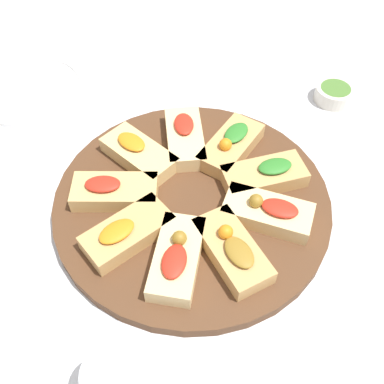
# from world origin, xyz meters

# --- Properties ---
(ground_plane) EXTENTS (3.00, 3.00, 0.00)m
(ground_plane) POSITION_xyz_m (0.00, 0.00, 0.00)
(ground_plane) COLOR silver
(serving_board) EXTENTS (0.44, 0.44, 0.02)m
(serving_board) POSITION_xyz_m (0.00, 0.00, 0.01)
(serving_board) COLOR #51331E
(serving_board) RESTS_ON ground_plane
(focaccia_slice_0) EXTENTS (0.14, 0.11, 0.04)m
(focaccia_slice_0) POSITION_xyz_m (-0.11, -0.05, 0.04)
(focaccia_slice_0) COLOR tan
(focaccia_slice_0) RESTS_ON serving_board
(focaccia_slice_1) EXTENTS (0.11, 0.14, 0.04)m
(focaccia_slice_1) POSITION_xyz_m (-0.05, -0.11, 0.04)
(focaccia_slice_1) COLOR tan
(focaccia_slice_1) RESTS_ON serving_board
(focaccia_slice_2) EXTENTS (0.09, 0.14, 0.04)m
(focaccia_slice_2) POSITION_xyz_m (0.03, -0.12, 0.04)
(focaccia_slice_2) COLOR #E5C689
(focaccia_slice_2) RESTS_ON serving_board
(focaccia_slice_3) EXTENTS (0.14, 0.13, 0.04)m
(focaccia_slice_3) POSITION_xyz_m (0.10, -0.07, 0.04)
(focaccia_slice_3) COLOR tan
(focaccia_slice_3) RESTS_ON serving_board
(focaccia_slice_4) EXTENTS (0.14, 0.07, 0.04)m
(focaccia_slice_4) POSITION_xyz_m (0.12, 0.01, 0.04)
(focaccia_slice_4) COLOR #E5C689
(focaccia_slice_4) RESTS_ON serving_board
(focaccia_slice_5) EXTENTS (0.14, 0.13, 0.04)m
(focaccia_slice_5) POSITION_xyz_m (0.09, 0.08, 0.04)
(focaccia_slice_5) COLOR tan
(focaccia_slice_5) RESTS_ON serving_board
(focaccia_slice_6) EXTENTS (0.08, 0.14, 0.04)m
(focaccia_slice_6) POSITION_xyz_m (0.02, 0.12, 0.04)
(focaccia_slice_6) COLOR tan
(focaccia_slice_6) RESTS_ON serving_board
(focaccia_slice_7) EXTENTS (0.12, 0.14, 0.04)m
(focaccia_slice_7) POSITION_xyz_m (-0.06, 0.10, 0.04)
(focaccia_slice_7) COLOR #E5C689
(focaccia_slice_7) RESTS_ON serving_board
(focaccia_slice_8) EXTENTS (0.14, 0.10, 0.04)m
(focaccia_slice_8) POSITION_xyz_m (-0.12, 0.04, 0.04)
(focaccia_slice_8) COLOR #DBB775
(focaccia_slice_8) RESTS_ON serving_board
(plate_left) EXTENTS (0.22, 0.22, 0.02)m
(plate_left) POSITION_xyz_m (-0.41, 0.12, 0.01)
(plate_left) COLOR white
(plate_left) RESTS_ON ground_plane
(dipping_bowl) EXTENTS (0.07, 0.07, 0.03)m
(dipping_bowl) POSITION_xyz_m (0.14, 0.36, 0.02)
(dipping_bowl) COLOR silver
(dipping_bowl) RESTS_ON ground_plane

